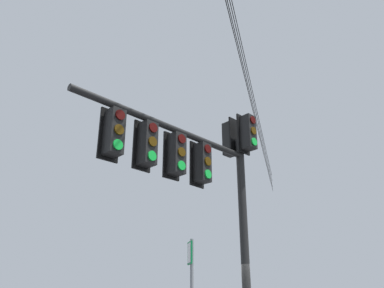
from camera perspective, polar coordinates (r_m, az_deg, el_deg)
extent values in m
cylinder|color=black|center=(9.63, 7.51, -14.86)|extent=(0.20, 0.20, 5.59)
cylinder|color=black|center=(8.59, -3.12, 2.33)|extent=(3.89, 2.99, 0.14)
cube|color=black|center=(10.25, 8.02, 1.62)|extent=(0.42, 0.42, 0.90)
cube|color=black|center=(10.34, 7.27, 1.35)|extent=(0.38, 0.30, 1.04)
cylinder|color=#360503|center=(10.29, 8.66, 3.40)|extent=(0.18, 0.14, 0.20)
cylinder|color=#3C2703|center=(10.16, 8.76, 1.88)|extent=(0.18, 0.14, 0.20)
cylinder|color=green|center=(10.04, 8.86, 0.32)|extent=(0.18, 0.14, 0.20)
cube|color=black|center=(10.59, 5.45, 0.68)|extent=(0.42, 0.42, 0.90)
cube|color=black|center=(10.49, 6.16, 0.94)|extent=(0.38, 0.30, 1.04)
cylinder|color=#360503|center=(10.80, 4.72, 1.90)|extent=(0.18, 0.14, 0.20)
cylinder|color=#3C2703|center=(10.68, 4.77, 0.44)|extent=(0.18, 0.14, 0.20)
cylinder|color=green|center=(10.57, 4.82, -1.06)|extent=(0.18, 0.14, 0.20)
cube|color=black|center=(9.02, 1.48, -2.72)|extent=(0.42, 0.42, 0.90)
cube|color=black|center=(9.13, 0.67, -2.97)|extent=(0.38, 0.28, 1.04)
cylinder|color=#360503|center=(9.03, 2.25, -0.69)|extent=(0.18, 0.14, 0.20)
cylinder|color=#3C2703|center=(8.92, 2.28, -2.48)|extent=(0.18, 0.14, 0.20)
cylinder|color=green|center=(8.82, 2.31, -4.31)|extent=(0.18, 0.14, 0.20)
cube|color=black|center=(8.50, -2.21, -1.43)|extent=(0.42, 0.42, 0.90)
cube|color=black|center=(8.62, -2.96, -1.73)|extent=(0.37, 0.31, 1.04)
cylinder|color=#360503|center=(8.50, -1.45, 0.75)|extent=(0.17, 0.15, 0.20)
cylinder|color=#3C2703|center=(8.38, -1.47, -1.13)|extent=(0.17, 0.15, 0.20)
cylinder|color=green|center=(8.28, -1.49, -3.07)|extent=(0.17, 0.15, 0.20)
cube|color=black|center=(8.02, -6.37, 0.03)|extent=(0.42, 0.42, 0.90)
cube|color=black|center=(8.14, -7.12, -0.30)|extent=(0.37, 0.30, 1.04)
cylinder|color=#360503|center=(8.02, -5.53, 2.33)|extent=(0.18, 0.15, 0.20)
cylinder|color=#3C2703|center=(7.90, -5.61, 0.36)|extent=(0.18, 0.15, 0.20)
cylinder|color=green|center=(7.79, -5.70, -1.68)|extent=(0.18, 0.15, 0.20)
cube|color=black|center=(7.59, -11.01, 1.66)|extent=(0.42, 0.42, 0.90)
cube|color=black|center=(7.73, -11.70, 1.28)|extent=(0.37, 0.31, 1.04)
cylinder|color=#360503|center=(7.59, -10.17, 4.11)|extent=(0.17, 0.15, 0.20)
cylinder|color=#3C2703|center=(7.46, -10.33, 2.05)|extent=(0.17, 0.15, 0.20)
cylinder|color=green|center=(7.35, -10.49, -0.08)|extent=(0.17, 0.15, 0.20)
cube|color=#0C7238|center=(8.00, -0.30, -15.23)|extent=(0.29, 0.14, 0.43)
cube|color=white|center=(7.99, -0.41, -15.23)|extent=(0.22, 0.10, 0.37)
cylinder|color=black|center=(13.23, 6.97, 11.54)|extent=(31.50, 3.60, 0.21)
cylinder|color=black|center=(13.39, 6.91, 12.50)|extent=(31.50, 3.60, 0.21)
cylinder|color=black|center=(13.63, 6.83, 13.92)|extent=(31.50, 3.60, 0.21)
cylinder|color=black|center=(13.88, 6.75, 15.32)|extent=(31.50, 3.60, 0.21)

